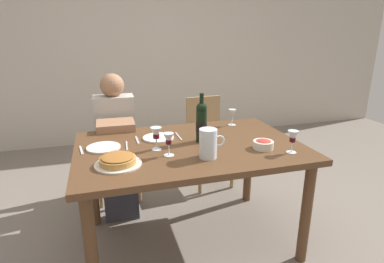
{
  "coord_description": "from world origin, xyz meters",
  "views": [
    {
      "loc": [
        -0.55,
        -1.92,
        1.49
      ],
      "look_at": [
        0.01,
        -0.01,
        0.86
      ],
      "focal_mm": 29.36,
      "sensor_mm": 36.0,
      "label": 1
    }
  ],
  "objects_px": {
    "chair_left": "(116,144)",
    "diner_left": "(116,140)",
    "baked_tart": "(118,161)",
    "salad_bowl": "(263,144)",
    "water_pitcher": "(208,145)",
    "wine_glass_centre": "(156,134)",
    "wine_glass_right_diner": "(169,140)",
    "dinner_plate_right_setting": "(104,147)",
    "wine_glass_left_diner": "(232,114)",
    "wine_bottle": "(201,122)",
    "dinner_plate_left_setting": "(158,138)",
    "wine_glass_spare": "(293,138)",
    "dining_table": "(190,157)",
    "chair_right": "(207,135)"
  },
  "relations": [
    {
      "from": "wine_bottle",
      "to": "wine_glass_spare",
      "type": "bearing_deg",
      "value": -37.27
    },
    {
      "from": "baked_tart",
      "to": "water_pitcher",
      "type": "bearing_deg",
      "value": -4.26
    },
    {
      "from": "water_pitcher",
      "to": "dinner_plate_right_setting",
      "type": "distance_m",
      "value": 0.7
    },
    {
      "from": "wine_bottle",
      "to": "diner_left",
      "type": "xyz_separation_m",
      "value": [
        -0.55,
        0.63,
        -0.28
      ]
    },
    {
      "from": "chair_left",
      "to": "dinner_plate_left_setting",
      "type": "bearing_deg",
      "value": 111.8
    },
    {
      "from": "chair_left",
      "to": "diner_left",
      "type": "height_order",
      "value": "diner_left"
    },
    {
      "from": "salad_bowl",
      "to": "dinner_plate_left_setting",
      "type": "relative_size",
      "value": 0.6
    },
    {
      "from": "dining_table",
      "to": "dinner_plate_left_setting",
      "type": "height_order",
      "value": "dinner_plate_left_setting"
    },
    {
      "from": "baked_tart",
      "to": "wine_glass_right_diner",
      "type": "bearing_deg",
      "value": 10.43
    },
    {
      "from": "dining_table",
      "to": "wine_bottle",
      "type": "relative_size",
      "value": 4.42
    },
    {
      "from": "wine_glass_right_diner",
      "to": "baked_tart",
      "type": "bearing_deg",
      "value": -169.57
    },
    {
      "from": "dinner_plate_right_setting",
      "to": "chair_left",
      "type": "bearing_deg",
      "value": 82.13
    },
    {
      "from": "chair_right",
      "to": "water_pitcher",
      "type": "bearing_deg",
      "value": 67.38
    },
    {
      "from": "chair_right",
      "to": "salad_bowl",
      "type": "bearing_deg",
      "value": 86.19
    },
    {
      "from": "wine_glass_left_diner",
      "to": "chair_left",
      "type": "distance_m",
      "value": 1.13
    },
    {
      "from": "dinner_plate_left_setting",
      "to": "chair_right",
      "type": "height_order",
      "value": "chair_right"
    },
    {
      "from": "dinner_plate_right_setting",
      "to": "baked_tart",
      "type": "bearing_deg",
      "value": -76.31
    },
    {
      "from": "water_pitcher",
      "to": "chair_right",
      "type": "bearing_deg",
      "value": 71.08
    },
    {
      "from": "wine_glass_centre",
      "to": "diner_left",
      "type": "relative_size",
      "value": 0.13
    },
    {
      "from": "chair_left",
      "to": "baked_tart",
      "type": "bearing_deg",
      "value": 89.39
    },
    {
      "from": "wine_glass_right_diner",
      "to": "wine_glass_spare",
      "type": "relative_size",
      "value": 1.0
    },
    {
      "from": "water_pitcher",
      "to": "wine_glass_centre",
      "type": "distance_m",
      "value": 0.35
    },
    {
      "from": "water_pitcher",
      "to": "wine_glass_spare",
      "type": "xyz_separation_m",
      "value": [
        0.53,
        -0.07,
        0.02
      ]
    },
    {
      "from": "baked_tart",
      "to": "diner_left",
      "type": "xyz_separation_m",
      "value": [
        0.03,
        0.88,
        -0.17
      ]
    },
    {
      "from": "dinner_plate_left_setting",
      "to": "dinner_plate_right_setting",
      "type": "xyz_separation_m",
      "value": [
        -0.38,
        -0.09,
        0.0
      ]
    },
    {
      "from": "baked_tart",
      "to": "wine_glass_centre",
      "type": "relative_size",
      "value": 1.77
    },
    {
      "from": "baked_tart",
      "to": "salad_bowl",
      "type": "bearing_deg",
      "value": 0.16
    },
    {
      "from": "dining_table",
      "to": "baked_tart",
      "type": "distance_m",
      "value": 0.54
    },
    {
      "from": "wine_bottle",
      "to": "wine_glass_left_diner",
      "type": "bearing_deg",
      "value": 40.08
    },
    {
      "from": "wine_glass_spare",
      "to": "wine_glass_centre",
      "type": "bearing_deg",
      "value": 160.19
    },
    {
      "from": "dinner_plate_left_setting",
      "to": "chair_right",
      "type": "xyz_separation_m",
      "value": [
        0.62,
        0.73,
        -0.27
      ]
    },
    {
      "from": "water_pitcher",
      "to": "dinner_plate_right_setting",
      "type": "height_order",
      "value": "water_pitcher"
    },
    {
      "from": "water_pitcher",
      "to": "wine_glass_right_diner",
      "type": "bearing_deg",
      "value": 156.4
    },
    {
      "from": "wine_bottle",
      "to": "dinner_plate_left_setting",
      "type": "xyz_separation_m",
      "value": [
        -0.28,
        0.14,
        -0.13
      ]
    },
    {
      "from": "wine_bottle",
      "to": "salad_bowl",
      "type": "height_order",
      "value": "wine_bottle"
    },
    {
      "from": "wine_glass_centre",
      "to": "wine_glass_left_diner",
      "type": "bearing_deg",
      "value": 28.78
    },
    {
      "from": "dining_table",
      "to": "wine_bottle",
      "type": "xyz_separation_m",
      "value": [
        0.1,
        0.04,
        0.23
      ]
    },
    {
      "from": "wine_glass_spare",
      "to": "chair_left",
      "type": "xyz_separation_m",
      "value": [
        -1.03,
        1.23,
        -0.36
      ]
    },
    {
      "from": "dinner_plate_right_setting",
      "to": "wine_glass_right_diner",
      "type": "bearing_deg",
      "value": -32.54
    },
    {
      "from": "baked_tart",
      "to": "chair_right",
      "type": "xyz_separation_m",
      "value": [
        0.93,
        1.12,
        -0.29
      ]
    },
    {
      "from": "diner_left",
      "to": "chair_right",
      "type": "xyz_separation_m",
      "value": [
        0.9,
        0.24,
        -0.12
      ]
    },
    {
      "from": "salad_bowl",
      "to": "diner_left",
      "type": "xyz_separation_m",
      "value": [
        -0.9,
        0.88,
        -0.18
      ]
    },
    {
      "from": "wine_glass_left_diner",
      "to": "chair_left",
      "type": "relative_size",
      "value": 0.15
    },
    {
      "from": "wine_glass_spare",
      "to": "baked_tart",
      "type": "bearing_deg",
      "value": 173.91
    },
    {
      "from": "salad_bowl",
      "to": "wine_glass_spare",
      "type": "height_order",
      "value": "wine_glass_spare"
    },
    {
      "from": "wine_glass_centre",
      "to": "wine_glass_spare",
      "type": "bearing_deg",
      "value": -19.81
    },
    {
      "from": "baked_tart",
      "to": "wine_glass_left_diner",
      "type": "distance_m",
      "value": 1.1
    },
    {
      "from": "baked_tart",
      "to": "dinner_plate_right_setting",
      "type": "relative_size",
      "value": 1.23
    },
    {
      "from": "wine_glass_right_diner",
      "to": "wine_glass_left_diner",
      "type": "bearing_deg",
      "value": 38.16
    },
    {
      "from": "salad_bowl",
      "to": "wine_glass_spare",
      "type": "bearing_deg",
      "value": -40.53
    }
  ]
}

